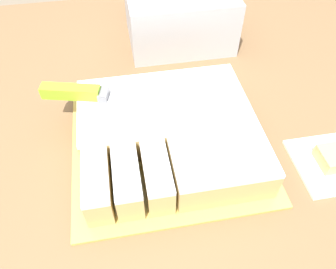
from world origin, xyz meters
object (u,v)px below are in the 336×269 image
at_px(cake_board, 168,147).
at_px(cake, 170,133).
at_px(knife, 91,94).
at_px(brownie, 334,158).
at_px(storage_box, 179,16).

bearing_deg(cake_board, cake, 41.75).
relative_size(cake, knife, 1.02).
relative_size(brownie, storage_box, 0.20).
bearing_deg(cake, brownie, -18.43).
distance_m(cake_board, brownie, 0.28).
bearing_deg(storage_box, cake_board, -104.48).
bearing_deg(cake, knife, 147.28).
xyz_separation_m(cake_board, storage_box, (0.09, 0.34, 0.06)).
height_order(knife, brownie, knife).
relative_size(cake, brownie, 6.07).
height_order(cake_board, knife, knife).
bearing_deg(storage_box, brownie, -67.02).
bearing_deg(brownie, cake_board, 162.31).
distance_m(cake_board, storage_box, 0.36).
bearing_deg(cake_board, brownie, -17.69).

